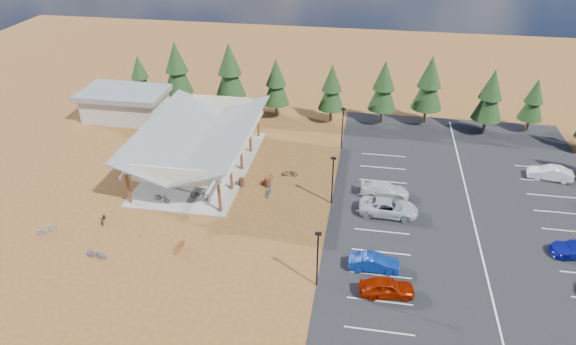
{
  "coord_description": "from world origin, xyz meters",
  "views": [
    {
      "loc": [
        8.01,
        -40.68,
        28.11
      ],
      "look_at": [
        0.22,
        4.36,
        1.66
      ],
      "focal_mm": 32.0,
      "sensor_mm": 36.0,
      "label": 1
    }
  ],
  "objects_px": {
    "outbuilding": "(125,104)",
    "trash_bin_1": "(268,183)",
    "bike_3": "(201,132)",
    "bike_pavilion": "(199,135)",
    "car_3": "(385,190)",
    "bike_15": "(267,178)",
    "lamp_post_1": "(333,177)",
    "bike_11": "(180,246)",
    "bike_6": "(234,152)",
    "bike_14": "(269,192)",
    "bike_2": "(202,148)",
    "bike_7": "(239,136)",
    "trash_bin_0": "(242,182)",
    "bike_8": "(103,219)",
    "bike_4": "(199,194)",
    "car_1": "(374,263)",
    "bike_1": "(167,164)",
    "bike_5": "(221,172)",
    "lamp_post_0": "(318,256)",
    "bike_9": "(46,229)",
    "bike_0": "(162,198)",
    "car_0": "(387,287)",
    "lamp_post_2": "(342,125)",
    "car_2": "(389,207)",
    "bike_16": "(290,173)",
    "car_9": "(550,173)",
    "bike_10": "(96,254)"
  },
  "relations": [
    {
      "from": "bike_0",
      "to": "bike_9",
      "type": "bearing_deg",
      "value": 147.03
    },
    {
      "from": "trash_bin_1",
      "to": "bike_14",
      "type": "relative_size",
      "value": 0.51
    },
    {
      "from": "bike_0",
      "to": "bike_15",
      "type": "distance_m",
      "value": 11.01
    },
    {
      "from": "bike_8",
      "to": "bike_10",
      "type": "xyz_separation_m",
      "value": [
        1.91,
        -4.97,
        0.06
      ]
    },
    {
      "from": "bike_1",
      "to": "bike_5",
      "type": "bearing_deg",
      "value": -83.28
    },
    {
      "from": "bike_3",
      "to": "car_3",
      "type": "bearing_deg",
      "value": -98.5
    },
    {
      "from": "trash_bin_1",
      "to": "bike_11",
      "type": "relative_size",
      "value": 0.55
    },
    {
      "from": "bike_6",
      "to": "bike_14",
      "type": "distance_m",
      "value": 9.37
    },
    {
      "from": "bike_4",
      "to": "car_1",
      "type": "distance_m",
      "value": 19.11
    },
    {
      "from": "lamp_post_0",
      "to": "bike_1",
      "type": "bearing_deg",
      "value": 139.87
    },
    {
      "from": "bike_3",
      "to": "bike_6",
      "type": "xyz_separation_m",
      "value": [
        5.45,
        -4.36,
        -0.03
      ]
    },
    {
      "from": "lamp_post_0",
      "to": "bike_8",
      "type": "distance_m",
      "value": 21.43
    },
    {
      "from": "bike_pavilion",
      "to": "bike_11",
      "type": "bearing_deg",
      "value": -79.16
    },
    {
      "from": "trash_bin_1",
      "to": "bike_3",
      "type": "height_order",
      "value": "bike_3"
    },
    {
      "from": "lamp_post_1",
      "to": "outbuilding",
      "type": "bearing_deg",
      "value": 151.11
    },
    {
      "from": "bike_15",
      "to": "bike_11",
      "type": "bearing_deg",
      "value": 101.76
    },
    {
      "from": "bike_1",
      "to": "bike_11",
      "type": "xyz_separation_m",
      "value": [
        6.44,
        -13.43,
        -0.1
      ]
    },
    {
      "from": "trash_bin_0",
      "to": "bike_8",
      "type": "distance_m",
      "value": 14.02
    },
    {
      "from": "outbuilding",
      "to": "bike_14",
      "type": "relative_size",
      "value": 6.22
    },
    {
      "from": "bike_pavilion",
      "to": "car_3",
      "type": "xyz_separation_m",
      "value": [
        20.16,
        -2.84,
        -3.08
      ]
    },
    {
      "from": "bike_2",
      "to": "bike_pavilion",
      "type": "bearing_deg",
      "value": -178.35
    },
    {
      "from": "bike_15",
      "to": "car_1",
      "type": "bearing_deg",
      "value": 167.67
    },
    {
      "from": "trash_bin_1",
      "to": "car_2",
      "type": "bearing_deg",
      "value": -13.6
    },
    {
      "from": "lamp_post_2",
      "to": "bike_15",
      "type": "bearing_deg",
      "value": -127.13
    },
    {
      "from": "lamp_post_2",
      "to": "bike_7",
      "type": "bearing_deg",
      "value": 180.0
    },
    {
      "from": "outbuilding",
      "to": "bike_9",
      "type": "distance_m",
      "value": 25.88
    },
    {
      "from": "bike_3",
      "to": "bike_8",
      "type": "height_order",
      "value": "bike_3"
    },
    {
      "from": "bike_7",
      "to": "car_0",
      "type": "relative_size",
      "value": 0.39
    },
    {
      "from": "outbuilding",
      "to": "car_2",
      "type": "relative_size",
      "value": 1.97
    },
    {
      "from": "bike_8",
      "to": "car_3",
      "type": "bearing_deg",
      "value": 1.63
    },
    {
      "from": "bike_5",
      "to": "bike_14",
      "type": "bearing_deg",
      "value": -110.13
    },
    {
      "from": "bike_3",
      "to": "bike_5",
      "type": "xyz_separation_m",
      "value": [
        5.31,
        -9.19,
        0.03
      ]
    },
    {
      "from": "bike_7",
      "to": "car_3",
      "type": "relative_size",
      "value": 0.34
    },
    {
      "from": "bike_15",
      "to": "car_2",
      "type": "xyz_separation_m",
      "value": [
        12.58,
        -3.81,
        0.3
      ]
    },
    {
      "from": "trash_bin_1",
      "to": "bike_15",
      "type": "height_order",
      "value": "bike_15"
    },
    {
      "from": "lamp_post_2",
      "to": "bike_7",
      "type": "distance_m",
      "value": 12.73
    },
    {
      "from": "bike_2",
      "to": "bike_7",
      "type": "height_order",
      "value": "bike_7"
    },
    {
      "from": "car_2",
      "to": "car_3",
      "type": "xyz_separation_m",
      "value": [
        -0.38,
        3.27,
        -0.07
      ]
    },
    {
      "from": "bike_6",
      "to": "bike_1",
      "type": "bearing_deg",
      "value": 108.55
    },
    {
      "from": "bike_7",
      "to": "bike_16",
      "type": "height_order",
      "value": "bike_7"
    },
    {
      "from": "lamp_post_1",
      "to": "bike_8",
      "type": "xyz_separation_m",
      "value": [
        -20.68,
        -6.96,
        -2.55
      ]
    },
    {
      "from": "outbuilding",
      "to": "trash_bin_1",
      "type": "relative_size",
      "value": 12.22
    },
    {
      "from": "outbuilding",
      "to": "bike_4",
      "type": "bearing_deg",
      "value": -47.89
    },
    {
      "from": "bike_1",
      "to": "car_1",
      "type": "bearing_deg",
      "value": -105.97
    },
    {
      "from": "bike_8",
      "to": "lamp_post_1",
      "type": "bearing_deg",
      "value": 0.78
    },
    {
      "from": "car_9",
      "to": "bike_1",
      "type": "bearing_deg",
      "value": -76.6
    },
    {
      "from": "bike_1",
      "to": "bike_2",
      "type": "xyz_separation_m",
      "value": [
        2.65,
        4.54,
        -0.07
      ]
    },
    {
      "from": "outbuilding",
      "to": "bike_3",
      "type": "xyz_separation_m",
      "value": [
        11.56,
        -3.9,
        -1.42
      ]
    },
    {
      "from": "bike_6",
      "to": "bike_11",
      "type": "xyz_separation_m",
      "value": [
        -0.19,
        -17.49,
        -0.08
      ]
    },
    {
      "from": "bike_2",
      "to": "bike_7",
      "type": "bearing_deg",
      "value": -57.59
    }
  ]
}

